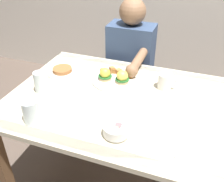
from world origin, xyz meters
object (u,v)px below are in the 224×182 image
Objects in this scene: dining_table at (117,113)px; fork at (177,147)px; diner_person at (130,64)px; side_plate at (62,71)px; coffee_mug at (165,81)px; fruit_bowl at (116,130)px; water_glass_near at (41,83)px; eggs_benedict_plate at (114,78)px; water_glass_far at (31,112)px.

fork is (0.37, -0.27, 0.11)m from dining_table.
side_plate is at bearing -126.29° from diner_person.
coffee_mug is 0.56× the size of side_plate.
fork is at bearing -27.87° from side_plate.
coffee_mug reaches higher than dining_table.
fruit_bowl is 0.97× the size of water_glass_near.
dining_table is at bearing -65.62° from eggs_benedict_plate.
coffee_mug is 0.54m from diner_person.
water_glass_near is at bearing 167.05° from fork.
diner_person is at bearing 99.57° from dining_table.
eggs_benedict_plate is at bearing 63.05° from water_glass_far.
diner_person reaches higher than coffee_mug.
dining_table is at bearing 108.30° from fruit_bowl.
coffee_mug is at bearing 106.92° from fork.
fruit_bowl is 1.08× the size of coffee_mug.
fork is (0.44, -0.43, -0.02)m from eggs_benedict_plate.
fork is 0.82m from water_glass_near.
water_glass_far reaches higher than fruit_bowl.
coffee_mug is at bearing -50.99° from diner_person.
water_glass_far is (-0.42, -0.04, 0.02)m from fruit_bowl.
fruit_bowl is at bearing -21.07° from water_glass_near.
eggs_benedict_plate is 0.48m from fruit_bowl.
coffee_mug is at bearing 22.67° from water_glass_near.
water_glass_far is at bearing -174.15° from fruit_bowl.
water_glass_far is 0.10× the size of diner_person.
fruit_bowl is 1.03× the size of water_glass_far.
fruit_bowl is 0.92m from diner_person.
water_glass_far is (0.11, -0.25, -0.00)m from water_glass_near.
dining_table is at bearing 45.34° from water_glass_far.
fork reaches higher than dining_table.
coffee_mug is (0.13, 0.48, 0.02)m from fruit_bowl.
side_plate is at bearing 152.13° from fork.
fork is at bearing 5.08° from water_glass_far.
water_glass_near reaches higher than fruit_bowl.
eggs_benedict_plate is 1.73× the size of fork.
water_glass_far is at bearing -77.99° from side_plate.
coffee_mug is 0.48m from fork.
water_glass_far reaches higher than coffee_mug.
fruit_bowl is 0.28m from fork.
dining_table is at bearing -19.75° from side_plate.
dining_table is 10.31× the size of water_glass_far.
water_glass_far reaches higher than fork.
dining_table is 0.33m from fruit_bowl.
diner_person is (0.33, 0.68, -0.14)m from water_glass_near.
water_glass_near is (-0.36, -0.25, 0.03)m from eggs_benedict_plate.
fork is 0.78× the size of side_plate.
fruit_bowl reaches higher than side_plate.
dining_table is 9.68× the size of water_glass_near.
coffee_mug reaches higher than side_plate.
fork is at bearing -35.98° from dining_table.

